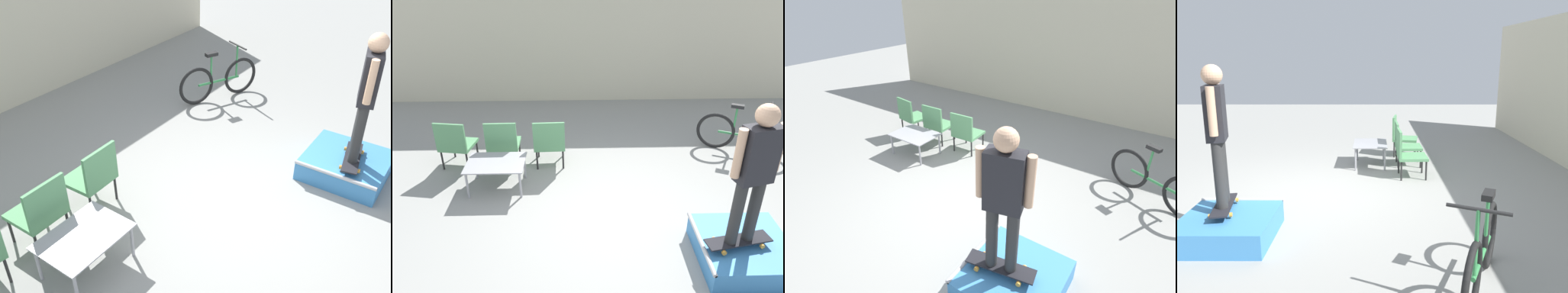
% 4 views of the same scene
% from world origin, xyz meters
% --- Properties ---
extents(ground_plane, '(24.00, 24.00, 0.00)m').
position_xyz_m(ground_plane, '(0.00, 0.00, 0.00)').
color(ground_plane, gray).
extents(house_wall_back, '(12.00, 0.06, 3.00)m').
position_xyz_m(house_wall_back, '(0.00, 4.71, 1.50)').
color(house_wall_back, beige).
rests_on(house_wall_back, ground_plane).
extents(skate_ramp_box, '(1.08, 1.07, 0.32)m').
position_xyz_m(skate_ramp_box, '(1.45, -0.86, 0.15)').
color(skate_ramp_box, '#3D84C6').
rests_on(skate_ramp_box, ground_plane).
extents(skateboard_on_ramp, '(0.80, 0.36, 0.07)m').
position_xyz_m(skateboard_on_ramp, '(1.32, -0.95, 0.38)').
color(skateboard_on_ramp, black).
rests_on(skateboard_on_ramp, skate_ramp_box).
extents(person_skater, '(0.55, 0.29, 1.67)m').
position_xyz_m(person_skater, '(1.32, -0.95, 1.37)').
color(person_skater, '#2D2D2D').
rests_on(person_skater, skateboard_on_ramp).
extents(coffee_table, '(0.89, 0.66, 0.46)m').
position_xyz_m(coffee_table, '(-1.78, 0.81, 0.41)').
color(coffee_table, '#9E9EA3').
rests_on(coffee_table, ground_plane).
extents(patio_chair_left, '(0.59, 0.59, 0.87)m').
position_xyz_m(patio_chair_left, '(-2.58, 1.49, 0.47)').
color(patio_chair_left, black).
rests_on(patio_chair_left, ground_plane).
extents(patio_chair_center, '(0.53, 0.53, 0.87)m').
position_xyz_m(patio_chair_center, '(-1.78, 1.49, 0.47)').
color(patio_chair_center, black).
rests_on(patio_chair_center, ground_plane).
extents(patio_chair_right, '(0.54, 0.54, 0.87)m').
position_xyz_m(patio_chair_right, '(-0.99, 1.49, 0.47)').
color(patio_chair_right, black).
rests_on(patio_chair_right, ground_plane).
extents(bicycle, '(1.52, 0.78, 0.96)m').
position_xyz_m(bicycle, '(2.49, 1.87, 0.37)').
color(bicycle, black).
rests_on(bicycle, ground_plane).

